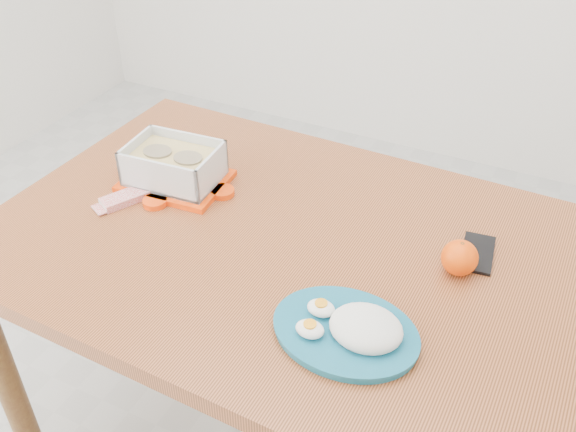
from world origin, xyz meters
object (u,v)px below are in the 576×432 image
at_px(orange_fruit, 460,258).
at_px(food_container, 174,166).
at_px(dining_table, 288,274).
at_px(smartphone, 478,253).
at_px(rice_plate, 352,328).

bearing_deg(orange_fruit, food_container, 178.53).
relative_size(dining_table, smartphone, 10.37).
bearing_deg(orange_fruit, smartphone, 71.53).
bearing_deg(orange_fruit, rice_plate, -115.54).
height_order(dining_table, orange_fruit, orange_fruit).
xyz_separation_m(orange_fruit, smartphone, (0.02, 0.07, -0.03)).
bearing_deg(dining_table, food_container, 169.01).
bearing_deg(rice_plate, smartphone, 67.36).
relative_size(dining_table, orange_fruit, 17.96).
xyz_separation_m(rice_plate, smartphone, (0.14, 0.32, -0.02)).
height_order(rice_plate, smartphone, rice_plate).
bearing_deg(food_container, dining_table, -16.87).
xyz_separation_m(food_container, orange_fruit, (0.66, -0.02, -0.01)).
height_order(dining_table, smartphone, smartphone).
bearing_deg(food_container, rice_plate, -30.48).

